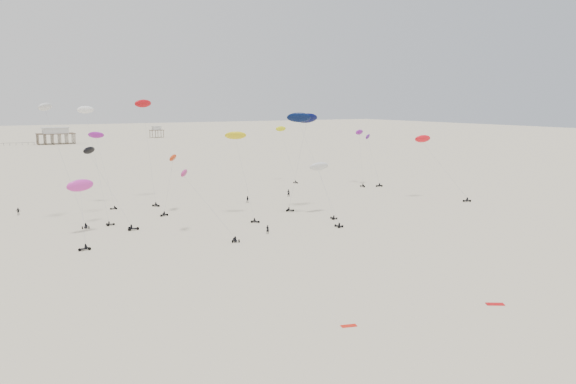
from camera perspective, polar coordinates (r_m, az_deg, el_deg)
ground_plane at (r=217.45m, az=-14.77°, el=2.27°), size 900.00×900.00×0.00m
pavilion_main at (r=362.28m, az=-22.53°, el=5.19°), size 21.00×13.00×9.80m
pavilion_small at (r=406.11m, az=-13.20°, el=5.90°), size 9.00×7.00×8.00m
rig_0 at (r=172.14m, az=7.37°, el=4.53°), size 6.69×9.94×17.16m
rig_1 at (r=105.65m, az=-8.50°, el=-0.73°), size 7.55×14.86×16.38m
rig_2 at (r=171.12m, az=8.49°, el=3.92°), size 3.94×9.02×15.46m
rig_3 at (r=177.36m, az=-0.39°, el=5.21°), size 3.74×9.79×17.82m
rig_4 at (r=122.82m, az=-5.01°, el=4.27°), size 5.24×13.08×19.58m
rig_5 at (r=124.81m, az=-22.46°, el=4.92°), size 7.88×15.49×25.95m
rig_6 at (r=147.95m, az=-14.29°, el=6.97°), size 5.25×16.77×26.97m
rig_7 at (r=127.38m, az=-19.34°, el=5.22°), size 4.00×15.07×25.75m
rig_8 at (r=125.36m, az=3.34°, el=2.02°), size 5.39×9.81×12.66m
rig_9 at (r=144.12m, az=-18.64°, el=4.29°), size 4.36×12.79×18.94m
rig_10 at (r=118.08m, az=-17.87°, el=0.89°), size 8.58×13.18×18.10m
rig_11 at (r=128.95m, az=-11.85°, el=1.96°), size 6.77×7.09×13.44m
rig_12 at (r=111.47m, az=-20.31°, el=-0.17°), size 6.07×15.95×15.34m
rig_13 at (r=131.33m, az=1.72°, el=6.60°), size 9.79×4.60×22.64m
rig_14 at (r=121.07m, az=1.65°, el=6.14°), size 5.66×18.02×24.82m
rig_15 at (r=149.27m, az=14.47°, el=3.92°), size 9.56×12.28×18.26m
spectator_0 at (r=107.65m, az=-2.09°, el=-4.26°), size 0.85×0.88×2.01m
spectator_1 at (r=140.64m, az=-4.10°, el=-1.09°), size 1.05×0.77×1.94m
spectator_2 at (r=138.72m, az=-25.71°, el=-2.13°), size 1.30×0.92×1.99m
spectator_3 at (r=149.02m, az=0.05°, el=-0.48°), size 1.02×0.98×2.32m
grounded_kite_a at (r=75.85m, az=20.29°, el=-10.66°), size 2.35×1.91×0.08m
grounded_kite_b at (r=65.31m, az=6.20°, el=-13.39°), size 1.92×1.14×0.07m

